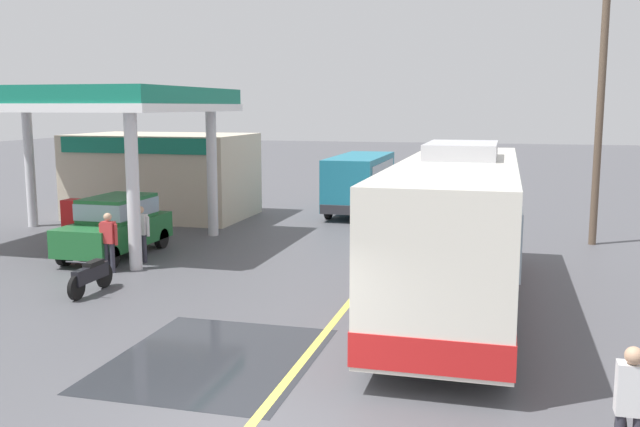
# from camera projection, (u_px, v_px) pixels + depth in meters

# --- Properties ---
(ground) EXTENTS (120.00, 120.00, 0.00)m
(ground) POSITION_uv_depth(u_px,v_px,m) (418.00, 218.00, 28.70)
(ground) COLOR #4C4C51
(lane_divider_stripe) EXTENTS (0.16, 50.00, 0.01)m
(lane_divider_stripe) POSITION_uv_depth(u_px,v_px,m) (400.00, 240.00, 23.92)
(lane_divider_stripe) COLOR #D8CC4C
(lane_divider_stripe) RESTS_ON ground
(wet_puddle_patch) EXTENTS (3.56, 4.29, 0.01)m
(wet_puddle_patch) POSITION_uv_depth(u_px,v_px,m) (215.00, 358.00, 12.68)
(wet_puddle_patch) COLOR #26282D
(wet_puddle_patch) RESTS_ON ground
(coach_bus_main) EXTENTS (2.60, 11.04, 3.69)m
(coach_bus_main) POSITION_uv_depth(u_px,v_px,m) (457.00, 233.00, 15.69)
(coach_bus_main) COLOR silver
(coach_bus_main) RESTS_ON ground
(gas_station_roadside) EXTENTS (9.10, 11.95, 5.10)m
(gas_station_roadside) POSITION_uv_depth(u_px,v_px,m) (138.00, 156.00, 26.74)
(gas_station_roadside) COLOR #147259
(gas_station_roadside) RESTS_ON ground
(car_at_pump) EXTENTS (1.70, 4.20, 1.82)m
(car_at_pump) POSITION_uv_depth(u_px,v_px,m) (116.00, 223.00, 21.24)
(car_at_pump) COLOR #1E602D
(car_at_pump) RESTS_ON ground
(minibus_opposing_lane) EXTENTS (2.04, 6.13, 2.44)m
(minibus_opposing_lane) POSITION_uv_depth(u_px,v_px,m) (360.00, 178.00, 29.88)
(minibus_opposing_lane) COLOR teal
(minibus_opposing_lane) RESTS_ON ground
(cyclist_on_shoulder) EXTENTS (0.34, 1.82, 1.72)m
(cyclist_on_shoulder) POSITION_uv_depth(u_px,v_px,m) (629.00, 422.00, 8.39)
(cyclist_on_shoulder) COLOR black
(cyclist_on_shoulder) RESTS_ON ground
(motorcycle_parked_forecourt) EXTENTS (0.55, 1.80, 0.92)m
(motorcycle_parked_forecourt) POSITION_uv_depth(u_px,v_px,m) (91.00, 276.00, 17.04)
(motorcycle_parked_forecourt) COLOR black
(motorcycle_parked_forecourt) RESTS_ON ground
(pedestrian_near_pump) EXTENTS (0.55, 0.22, 1.66)m
(pedestrian_near_pump) POSITION_uv_depth(u_px,v_px,m) (109.00, 239.00, 19.10)
(pedestrian_near_pump) COLOR #33333F
(pedestrian_near_pump) RESTS_ON ground
(pedestrian_by_shop) EXTENTS (0.55, 0.22, 1.66)m
(pedestrian_by_shop) POSITION_uv_depth(u_px,v_px,m) (141.00, 231.00, 20.39)
(pedestrian_by_shop) COLOR #33333F
(pedestrian_by_shop) RESTS_ON ground
(utility_pole_roadside) EXTENTS (1.80, 0.24, 8.86)m
(utility_pole_roadside) POSITION_uv_depth(u_px,v_px,m) (600.00, 103.00, 22.47)
(utility_pole_roadside) COLOR brown
(utility_pole_roadside) RESTS_ON ground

